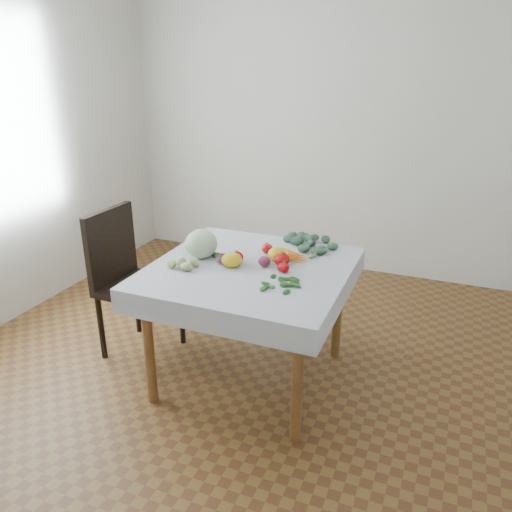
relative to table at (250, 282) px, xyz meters
The scene contains 19 objects.
ground 0.65m from the table, ahead, with size 4.00×4.00×0.00m, color brown.
back_wall 2.12m from the table, 90.00° to the left, with size 4.00×0.04×2.70m, color beige.
table is the anchor object (origin of this frame).
tablecloth 0.10m from the table, ahead, with size 1.12×1.12×0.01m, color silver.
chair 0.90m from the table, behind, with size 0.46×0.46×0.99m.
cabbage 0.38m from the table, behind, with size 0.19×0.19×0.18m, color #ACC1A1.
tomato_a 0.27m from the table, 86.42° to the left, with size 0.07×0.07×0.06m, color red.
tomato_b 0.23m from the table, 26.52° to the left, with size 0.09×0.09×0.08m, color red.
tomato_c 0.17m from the table, 161.45° to the left, with size 0.07×0.07×0.07m, color red.
tomato_d 0.25m from the table, ahead, with size 0.07×0.07×0.06m, color red.
heirloom_back 0.24m from the table, 50.05° to the left, with size 0.12×0.12×0.08m, color yellow.
heirloom_front 0.18m from the table, 156.56° to the right, with size 0.12×0.12×0.08m, color yellow.
onion_a 0.21m from the table, behind, with size 0.07×0.07×0.06m, color #4E1635.
onion_b 0.16m from the table, 24.95° to the left, with size 0.07×0.07×0.06m, color #4E1635.
tomatillo_cluster 0.40m from the table, 156.72° to the right, with size 0.16×0.11×0.05m.
carrot_bunch 0.31m from the table, 43.82° to the left, with size 0.20×0.19×0.03m.
kale_bunch 0.52m from the table, 63.85° to the left, with size 0.36×0.27×0.04m.
basil_bunch 0.31m from the table, 35.25° to the right, with size 0.25×0.20×0.01m.
dill_bunch 0.38m from the table, 159.77° to the left, with size 0.22×0.16×0.02m.
Camera 1 is at (1.04, -2.46, 1.88)m, focal length 35.00 mm.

